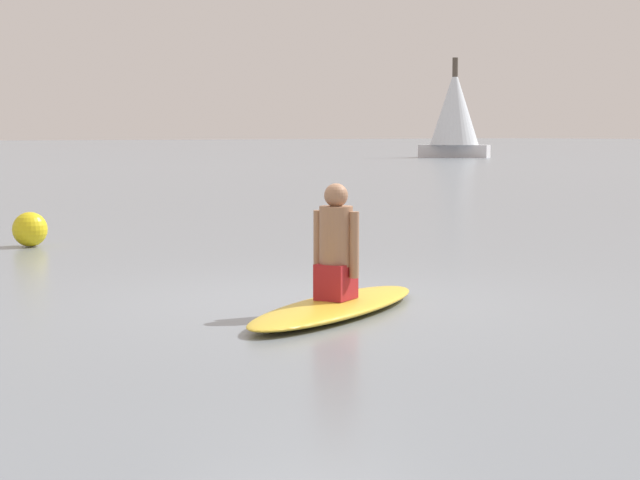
# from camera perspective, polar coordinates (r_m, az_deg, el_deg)

# --- Properties ---
(ground_plane) EXTENTS (400.00, 400.00, 0.00)m
(ground_plane) POSITION_cam_1_polar(r_m,az_deg,el_deg) (10.30, -0.43, -3.28)
(ground_plane) COLOR gray
(surfboard) EXTENTS (1.90, 2.77, 0.14)m
(surfboard) POSITION_cam_1_polar(r_m,az_deg,el_deg) (9.56, 0.86, -3.57)
(surfboard) COLOR gold
(surfboard) RESTS_ON ground
(person_paddler) EXTENTS (0.44, 0.43, 1.04)m
(person_paddler) POSITION_cam_1_polar(r_m,az_deg,el_deg) (9.49, 0.86, -0.37)
(person_paddler) COLOR #A51E23
(person_paddler) RESTS_ON surfboard
(sailboat_distant) EXTENTS (4.38, 4.35, 6.35)m
(sailboat_distant) POSITION_cam_1_polar(r_m,az_deg,el_deg) (69.31, 7.20, 6.87)
(sailboat_distant) COLOR silver
(sailboat_distant) RESTS_ON ground
(buoy_marker) EXTENTS (0.50, 0.50, 0.50)m
(buoy_marker) POSITION_cam_1_polar(r_m,az_deg,el_deg) (15.69, -15.22, 0.55)
(buoy_marker) COLOR yellow
(buoy_marker) RESTS_ON ground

